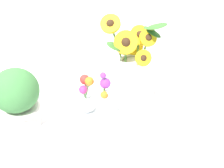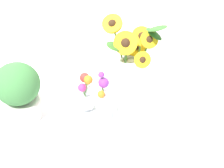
{
  "view_description": "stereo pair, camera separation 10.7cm",
  "coord_description": "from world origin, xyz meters",
  "views": [
    {
      "loc": [
        -0.06,
        -0.81,
        0.74
      ],
      "look_at": [
        0.04,
        0.08,
        0.15
      ],
      "focal_mm": 42.0,
      "sensor_mm": 36.0,
      "label": 1
    },
    {
      "loc": [
        0.05,
        -0.81,
        0.74
      ],
      "look_at": [
        0.04,
        0.08,
        0.15
      ],
      "focal_mm": 42.0,
      "sensor_mm": 36.0,
      "label": 2
    }
  ],
  "objects": [
    {
      "name": "vase_small_center",
      "position": [
        0.01,
        0.01,
        0.11
      ],
      "size": [
        0.06,
        0.08,
        0.21
      ],
      "color": "white",
      "rests_on": "serving_tray"
    },
    {
      "name": "mason_jar_sunflowers",
      "position": [
        0.12,
        0.08,
        0.19
      ],
      "size": [
        0.25,
        0.17,
        0.41
      ],
      "color": "silver",
      "rests_on": "serving_tray"
    },
    {
      "name": "serving_tray",
      "position": [
        0.04,
        0.08,
        0.01
      ],
      "size": [
        0.42,
        0.42,
        0.02
      ],
      "color": "silver",
      "rests_on": "ground_plane"
    },
    {
      "name": "ground_plane",
      "position": [
        0.0,
        0.0,
        0.0
      ],
      "size": [
        6.0,
        6.0,
        0.0
      ],
      "primitive_type": "plane",
      "color": "silver"
    },
    {
      "name": "vase_bulb_right",
      "position": [
        -0.07,
        0.07,
        0.09
      ],
      "size": [
        0.08,
        0.09,
        0.19
      ],
      "color": "white",
      "rests_on": "serving_tray"
    },
    {
      "name": "potted_plant",
      "position": [
        -0.33,
        0.04,
        0.14
      ],
      "size": [
        0.18,
        0.18,
        0.26
      ],
      "color": "beige",
      "rests_on": "ground_plane"
    }
  ]
}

